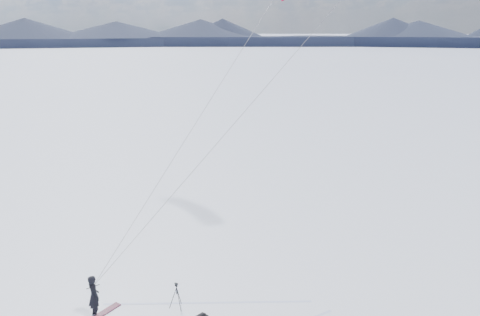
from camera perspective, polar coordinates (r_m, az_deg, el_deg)
horizon_hills at (r=17.02m, az=-9.27°, el=-11.99°), size 704.00×704.00×8.60m
snowkiter at (r=20.93m, az=-17.17°, el=-17.89°), size 0.51×0.71×1.81m
snowboard at (r=20.96m, az=-16.36°, el=-17.69°), size 1.67×0.93×0.04m
tripod at (r=20.32m, az=-7.74°, el=-15.89°), size 0.60×0.53×1.15m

